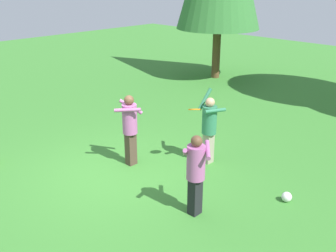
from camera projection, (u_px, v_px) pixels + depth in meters
ground_plane at (117, 173)px, 8.81m from camera, size 40.00×40.00×0.00m
person_thrower at (209, 125)px, 8.96m from camera, size 0.58×0.58×1.78m
person_catcher at (130, 124)px, 8.86m from camera, size 0.74×0.73×1.69m
person_bystander at (196, 169)px, 6.99m from camera, size 0.71×0.72×1.59m
frisbee at (194, 109)px, 8.60m from camera, size 0.38×0.38×0.12m
ball_white at (287, 197)px, 7.67m from camera, size 0.20×0.20×0.20m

